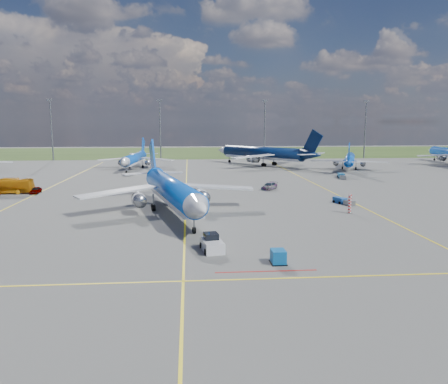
{
  "coord_description": "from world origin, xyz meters",
  "views": [
    {
      "loc": [
        0.64,
        -58.09,
        14.36
      ],
      "look_at": [
        5.83,
        5.89,
        4.0
      ],
      "focal_mm": 35.0,
      "sensor_mm": 36.0,
      "label": 1
    }
  ],
  "objects": [
    {
      "name": "service_car_c",
      "position": [
        17.84,
        33.43,
        0.73
      ],
      "size": [
        4.57,
        5.29,
        1.46
      ],
      "primitive_type": "imported",
      "rotation": [
        0.0,
        0.0,
        -0.62
      ],
      "color": "#999999",
      "rests_on": "ground"
    },
    {
      "name": "baggage_tug_w",
      "position": [
        27.74,
        15.72,
        0.48
      ],
      "size": [
        2.86,
        4.7,
        1.03
      ],
      "rotation": [
        0.0,
        0.0,
        0.39
      ],
      "color": "#194B97",
      "rests_on": "ground"
    },
    {
      "name": "baggage_tug_c",
      "position": [
        -4.16,
        38.68,
        0.45
      ],
      "size": [
        1.88,
        4.41,
        0.96
      ],
      "rotation": [
        0.0,
        0.0,
        0.18
      ],
      "color": "#1A4AA0",
      "rests_on": "ground"
    },
    {
      "name": "bg_jet_nnw",
      "position": [
        -16.09,
        78.25,
        0.0
      ],
      "size": [
        28.65,
        35.91,
        8.83
      ],
      "primitive_type": null,
      "rotation": [
        0.0,
        0.0,
        -0.09
      ],
      "color": "blue",
      "rests_on": "ground"
    },
    {
      "name": "floodlight_masts",
      "position": [
        10.0,
        110.0,
        12.56
      ],
      "size": [
        202.2,
        0.5,
        22.7
      ],
      "color": "slate",
      "rests_on": "ground"
    },
    {
      "name": "service_car_a",
      "position": [
        -30.32,
        31.86,
        0.67
      ],
      "size": [
        1.68,
        3.96,
        1.33
      ],
      "primitive_type": "imported",
      "rotation": [
        0.0,
        0.0,
        0.03
      ],
      "color": "#999999",
      "rests_on": "ground"
    },
    {
      "name": "bg_jet_n",
      "position": [
        25.0,
        85.33,
        0.0
      ],
      "size": [
        55.45,
        56.47,
        11.79
      ],
      "primitive_type": null,
      "rotation": [
        0.0,
        0.0,
        3.86
      ],
      "color": "#081A42",
      "rests_on": "ground"
    },
    {
      "name": "apron_bus",
      "position": [
        -36.52,
        32.22,
        1.55
      ],
      "size": [
        11.19,
        2.77,
        3.11
      ],
      "primitive_type": "imported",
      "rotation": [
        0.0,
        0.0,
        1.58
      ],
      "color": "#C1730B",
      "rests_on": "ground"
    },
    {
      "name": "main_airliner",
      "position": [
        -2.09,
        10.29,
        0.0
      ],
      "size": [
        40.23,
        47.35,
        10.74
      ],
      "primitive_type": null,
      "rotation": [
        0.0,
        0.0,
        0.24
      ],
      "color": "blue",
      "rests_on": "ground"
    },
    {
      "name": "grass_strip",
      "position": [
        0.0,
        150.0,
        0.0
      ],
      "size": [
        400.0,
        80.0,
        0.01
      ],
      "primitive_type": "cube",
      "color": "#2D4719",
      "rests_on": "ground"
    },
    {
      "name": "ground",
      "position": [
        0.0,
        0.0,
        0.0
      ],
      "size": [
        400.0,
        400.0,
        0.0
      ],
      "primitive_type": "plane",
      "color": "#51514E",
      "rests_on": "ground"
    },
    {
      "name": "pushback_tug",
      "position": [
        3.12,
        -10.59,
        0.77
      ],
      "size": [
        2.71,
        5.73,
        1.9
      ],
      "rotation": [
        0.0,
        0.0,
        0.16
      ],
      "color": "silver",
      "rests_on": "ground"
    },
    {
      "name": "baggage_tug_e",
      "position": [
        39.64,
        49.91,
        0.56
      ],
      "size": [
        2.38,
        5.46,
        1.19
      ],
      "rotation": [
        0.0,
        0.0,
        -0.19
      ],
      "color": "#175C8E",
      "rests_on": "ground"
    },
    {
      "name": "warning_post",
      "position": [
        26.0,
        8.0,
        1.5
      ],
      "size": [
        0.5,
        0.5,
        3.0
      ],
      "primitive_type": "cylinder",
      "color": "red",
      "rests_on": "ground"
    },
    {
      "name": "bg_jet_ne",
      "position": [
        49.95,
        72.19,
        0.0
      ],
      "size": [
        34.48,
        38.73,
        8.37
      ],
      "primitive_type": null,
      "rotation": [
        0.0,
        0.0,
        2.76
      ],
      "color": "blue",
      "rests_on": "ground"
    },
    {
      "name": "uld_container",
      "position": [
        9.66,
        -15.66,
        0.71
      ],
      "size": [
        1.42,
        1.77,
        1.41
      ],
      "primitive_type": "cube",
      "rotation": [
        0.0,
        0.0,
        0.0
      ],
      "color": "#0B59A0",
      "rests_on": "ground"
    },
    {
      "name": "taxiway_lines",
      "position": [
        0.17,
        27.7,
        0.01
      ],
      "size": [
        60.25,
        160.0,
        0.02
      ],
      "color": "yellow",
      "rests_on": "ground"
    },
    {
      "name": "service_car_b",
      "position": [
        1.71,
        27.19,
        0.64
      ],
      "size": [
        4.76,
        2.52,
        1.27
      ],
      "primitive_type": "imported",
      "rotation": [
        0.0,
        0.0,
        1.66
      ],
      "color": "#999999",
      "rests_on": "ground"
    }
  ]
}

